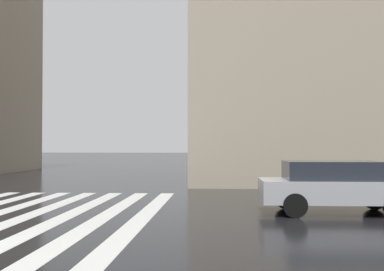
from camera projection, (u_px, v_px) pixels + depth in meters
name	position (u px, v px, depth m)	size (l,w,h in m)	color
car_silver	(335.00, 185.00, 12.73)	(1.85, 4.10, 1.41)	#B7B7BC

